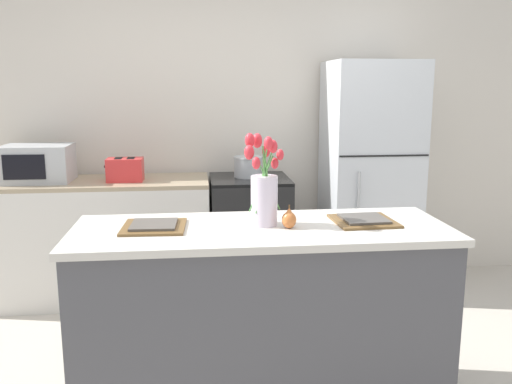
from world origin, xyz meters
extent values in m
cube|color=silver|center=(0.00, 2.00, 1.35)|extent=(5.20, 0.08, 2.70)
cube|color=#4C4C51|center=(0.00, 0.00, 0.46)|extent=(1.76, 0.62, 0.92)
cube|color=beige|center=(0.00, 0.00, 0.94)|extent=(1.80, 0.66, 0.03)
cube|color=silver|center=(-1.06, 1.60, 0.44)|extent=(1.68, 0.60, 0.89)
cube|color=tan|center=(-1.06, 1.60, 0.90)|extent=(1.68, 0.60, 0.03)
cube|color=black|center=(0.10, 1.60, 0.45)|extent=(0.60, 0.60, 0.89)
cube|color=black|center=(0.10, 1.60, 0.91)|extent=(0.60, 0.60, 0.02)
cube|color=black|center=(0.10, 1.30, 0.41)|extent=(0.42, 0.01, 0.29)
cube|color=silver|center=(1.05, 1.60, 0.90)|extent=(0.68, 0.64, 1.80)
cube|color=black|center=(1.05, 1.28, 1.12)|extent=(0.67, 0.01, 0.01)
cylinder|color=#B2B5B7|center=(0.86, 1.26, 0.61)|extent=(0.02, 0.02, 0.78)
cylinder|color=silver|center=(0.02, 0.03, 1.07)|extent=(0.13, 0.13, 0.24)
cylinder|color=#569E4C|center=(0.04, 0.04, 1.15)|extent=(0.12, 0.03, 0.25)
ellipsoid|color=red|center=(0.09, 0.05, 1.29)|extent=(0.04, 0.04, 0.05)
cylinder|color=#569E4C|center=(0.04, 0.05, 1.12)|extent=(0.06, 0.04, 0.22)
ellipsoid|color=red|center=(0.07, 0.06, 1.25)|extent=(0.04, 0.04, 0.06)
cylinder|color=#569E4C|center=(0.02, 0.05, 1.15)|extent=(0.03, 0.11, 0.26)
ellipsoid|color=red|center=(0.03, 0.10, 1.30)|extent=(0.04, 0.04, 0.06)
cylinder|color=#569E4C|center=(0.01, 0.05, 1.18)|extent=(0.04, 0.10, 0.31)
ellipsoid|color=red|center=(-0.01, 0.10, 1.36)|extent=(0.05, 0.05, 0.07)
cylinder|color=#569E4C|center=(0.01, 0.04, 1.18)|extent=(0.12, 0.04, 0.32)
ellipsoid|color=red|center=(-0.05, 0.05, 1.36)|extent=(0.05, 0.05, 0.07)
cylinder|color=#569E4C|center=(0.00, 0.03, 1.16)|extent=(0.12, 0.04, 0.26)
ellipsoid|color=red|center=(-0.06, 0.01, 1.31)|extent=(0.05, 0.05, 0.07)
cylinder|color=#569E4C|center=(0.00, 0.02, 1.13)|extent=(0.07, 0.08, 0.22)
ellipsoid|color=red|center=(-0.03, -0.02, 1.26)|extent=(0.04, 0.04, 0.06)
cylinder|color=#569E4C|center=(0.02, 0.01, 1.18)|extent=(0.02, 0.08, 0.32)
ellipsoid|color=red|center=(0.03, -0.02, 1.35)|extent=(0.04, 0.04, 0.06)
cylinder|color=#569E4C|center=(0.03, 0.02, 1.17)|extent=(0.05, 0.05, 0.30)
ellipsoid|color=red|center=(0.05, 0.00, 1.34)|extent=(0.04, 0.04, 0.06)
ellipsoid|color=#C66B33|center=(0.12, -0.04, 0.99)|extent=(0.07, 0.07, 0.08)
cone|color=#C66B33|center=(0.12, -0.04, 1.04)|extent=(0.04, 0.04, 0.03)
cylinder|color=brown|center=(0.12, -0.04, 1.06)|extent=(0.01, 0.01, 0.02)
cube|color=brown|center=(-0.51, 0.03, 0.96)|extent=(0.30, 0.30, 0.01)
cube|color=#514C47|center=(-0.51, 0.03, 0.97)|extent=(0.22, 0.22, 0.01)
cube|color=brown|center=(0.51, 0.03, 0.96)|extent=(0.30, 0.30, 0.01)
cube|color=#514C47|center=(0.51, 0.03, 0.97)|extent=(0.22, 0.22, 0.01)
cube|color=red|center=(-0.83, 1.55, 1.00)|extent=(0.26, 0.18, 0.17)
cube|color=black|center=(-0.87, 1.55, 1.09)|extent=(0.05, 0.11, 0.01)
cube|color=black|center=(-0.78, 1.55, 1.09)|extent=(0.05, 0.11, 0.01)
cube|color=black|center=(-0.97, 1.55, 1.03)|extent=(0.02, 0.02, 0.02)
cylinder|color=#B2B5B7|center=(0.09, 1.63, 0.99)|extent=(0.22, 0.22, 0.15)
cylinder|color=#B2B5B7|center=(0.09, 1.63, 1.07)|extent=(0.22, 0.22, 0.01)
sphere|color=black|center=(0.09, 1.63, 1.09)|extent=(0.02, 0.02, 0.02)
cube|color=#B7BABC|center=(-1.46, 1.60, 1.05)|extent=(0.48, 0.36, 0.27)
cube|color=black|center=(-1.50, 1.42, 1.05)|extent=(0.29, 0.01, 0.18)
camera|label=1|loc=(-0.30, -2.49, 1.62)|focal=38.00mm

